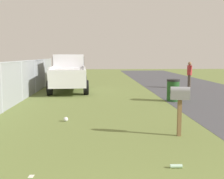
{
  "coord_description": "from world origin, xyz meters",
  "views": [
    {
      "loc": [
        -1.22,
        0.82,
        2.03
      ],
      "look_at": [
        5.7,
        0.46,
        1.18
      ],
      "focal_mm": 44.55,
      "sensor_mm": 36.0,
      "label": 1
    }
  ],
  "objects_px": {
    "mailbox": "(180,97)",
    "pickup_truck": "(69,72)",
    "pedestrian": "(189,73)",
    "trash_bin": "(173,90)"
  },
  "relations": [
    {
      "from": "mailbox",
      "to": "pickup_truck",
      "type": "xyz_separation_m",
      "value": [
        9.35,
        3.72,
        0.1
      ]
    },
    {
      "from": "pickup_truck",
      "to": "pedestrian",
      "type": "bearing_deg",
      "value": -87.52
    },
    {
      "from": "mailbox",
      "to": "pedestrian",
      "type": "xyz_separation_m",
      "value": [
        10.18,
        -3.64,
        -0.05
      ]
    },
    {
      "from": "pickup_truck",
      "to": "trash_bin",
      "type": "bearing_deg",
      "value": -132.73
    },
    {
      "from": "pickup_truck",
      "to": "mailbox",
      "type": "bearing_deg",
      "value": -162.26
    },
    {
      "from": "trash_bin",
      "to": "pickup_truck",
      "type": "bearing_deg",
      "value": 51.2
    },
    {
      "from": "pickup_truck",
      "to": "pedestrian",
      "type": "height_order",
      "value": "pickup_truck"
    },
    {
      "from": "mailbox",
      "to": "pickup_truck",
      "type": "relative_size",
      "value": 0.24
    },
    {
      "from": "trash_bin",
      "to": "mailbox",
      "type": "bearing_deg",
      "value": 166.34
    },
    {
      "from": "mailbox",
      "to": "pickup_truck",
      "type": "bearing_deg",
      "value": 33.77
    }
  ]
}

